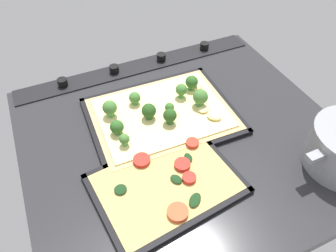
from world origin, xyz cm
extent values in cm
cube|color=#28282B|center=(0.00, 0.00, -1.50)|extent=(76.75, 70.06, 3.00)
cube|color=black|center=(0.00, -31.53, 0.40)|extent=(73.68, 7.00, 0.80)
cylinder|color=black|center=(-23.02, -31.53, 1.70)|extent=(2.80, 2.80, 1.80)
cylinder|color=black|center=(-7.67, -31.53, 1.70)|extent=(2.80, 2.80, 1.80)
cylinder|color=black|center=(7.67, -31.53, 1.70)|extent=(2.80, 2.80, 1.80)
cylinder|color=black|center=(23.02, -31.53, 1.70)|extent=(2.80, 2.80, 1.80)
cube|color=black|center=(2.27, -8.12, 0.25)|extent=(37.76, 29.39, 0.50)
cube|color=black|center=(1.90, -21.71, 0.65)|extent=(37.01, 2.21, 1.30)
cube|color=black|center=(2.64, 5.47, 0.65)|extent=(37.01, 2.21, 1.30)
cube|color=black|center=(-15.62, -7.63, 0.65)|extent=(1.97, 28.41, 1.30)
cube|color=black|center=(20.16, -8.61, 0.65)|extent=(1.97, 28.41, 1.30)
cube|color=tan|center=(2.27, -8.12, 1.00)|extent=(35.29, 26.92, 1.00)
cube|color=#EFDB8C|center=(2.27, -8.12, 1.70)|extent=(32.45, 24.25, 0.40)
cone|color=#427635|center=(2.00, -3.89, 2.54)|extent=(1.86, 1.86, 1.29)
sphere|color=#264C1C|center=(2.00, -3.89, 4.45)|extent=(3.37, 3.37, 3.37)
cone|color=#427635|center=(6.02, -7.66, 2.44)|extent=(2.00, 2.00, 1.07)
sphere|color=#264C1C|center=(6.02, -7.66, 4.33)|extent=(3.63, 3.63, 3.63)
cone|color=#68AD54|center=(-4.82, -11.52, 2.59)|extent=(1.73, 1.73, 1.39)
sphere|color=#427533|center=(-4.82, -11.52, 4.46)|extent=(3.14, 3.14, 3.14)
cone|color=#68AD54|center=(-7.81, -6.57, 2.60)|extent=(2.17, 2.17, 1.40)
sphere|color=#427533|center=(-7.81, -6.57, 4.78)|extent=(3.95, 3.95, 3.95)
cone|color=#68AD54|center=(14.52, -1.60, 2.45)|extent=(1.35, 1.35, 1.10)
sphere|color=#427533|center=(14.52, -1.60, 3.92)|extent=(2.45, 2.45, 2.45)
cone|color=#4D8B3F|center=(14.89, -5.92, 2.34)|extent=(1.82, 1.82, 0.87)
sphere|color=#2D5B23|center=(14.89, -5.92, 4.02)|extent=(3.32, 3.32, 3.32)
cone|color=#68AD54|center=(7.39, -14.12, 2.36)|extent=(1.66, 1.66, 0.92)
sphere|color=#427533|center=(7.39, -14.12, 3.96)|extent=(3.03, 3.03, 3.03)
cone|color=#68AD54|center=(14.56, -12.39, 2.60)|extent=(2.00, 2.00, 1.39)
sphere|color=#427533|center=(14.56, -12.39, 4.65)|extent=(3.63, 3.63, 3.63)
cone|color=#4D8B3F|center=(-8.83, -13.38, 2.51)|extent=(1.90, 1.90, 1.22)
sphere|color=#2D5B23|center=(-8.83, -13.38, 4.42)|extent=(3.46, 3.46, 3.46)
cone|color=#5B9F46|center=(0.55, -7.31, 2.32)|extent=(1.32, 1.32, 0.84)
sphere|color=#386B28|center=(0.55, -7.31, 3.64)|extent=(2.40, 2.40, 2.40)
ellipsoid|color=#EFDB8C|center=(-10.45, -13.23, 2.39)|extent=(4.03, 3.72, 1.14)
ellipsoid|color=#EFDB8C|center=(-7.68, -4.35, 2.35)|extent=(3.92, 3.77, 1.06)
ellipsoid|color=#EFDB8C|center=(-8.82, -0.73, 2.44)|extent=(4.43, 4.32, 1.26)
cube|color=black|center=(9.91, 11.43, 0.25)|extent=(32.43, 25.46, 0.50)
cube|color=black|center=(11.09, 0.99, 0.65)|extent=(30.07, 4.58, 1.30)
cube|color=black|center=(8.73, 21.87, 0.65)|extent=(30.07, 4.58, 1.30)
cube|color=black|center=(-4.46, 9.81, 0.65)|extent=(3.69, 22.21, 1.30)
cube|color=black|center=(24.28, 13.06, 0.65)|extent=(3.69, 22.21, 1.30)
cube|color=tan|center=(9.91, 11.43, 0.95)|extent=(29.78, 22.81, 0.90)
cylinder|color=red|center=(-0.31, 4.38, 1.90)|extent=(3.07, 3.07, 1.00)
cylinder|color=#B22319|center=(5.16, 12.87, 1.90)|extent=(3.01, 3.01, 1.00)
cylinder|color=#B22319|center=(12.66, 4.22, 1.90)|extent=(3.89, 3.89, 1.00)
cylinder|color=#D14723|center=(10.87, 19.16, 1.90)|extent=(4.25, 4.25, 1.00)
cylinder|color=#B22319|center=(4.92, 9.07, 1.90)|extent=(3.62, 3.62, 1.00)
ellipsoid|color=#193819|center=(2.77, 7.75, 1.80)|extent=(1.84, 2.72, 0.60)
ellipsoid|color=#193819|center=(7.76, 11.93, 1.80)|extent=(2.94, 3.34, 0.60)
ellipsoid|color=#193819|center=(19.38, 9.47, 1.80)|extent=(3.19, 3.15, 0.60)
ellipsoid|color=#193819|center=(6.46, 18.06, 1.80)|extent=(4.17, 4.04, 0.60)
cube|color=gray|center=(-18.38, 22.18, 7.74)|extent=(3.60, 2.00, 1.20)
camera|label=1|loc=(25.68, 47.30, 59.12)|focal=34.60mm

